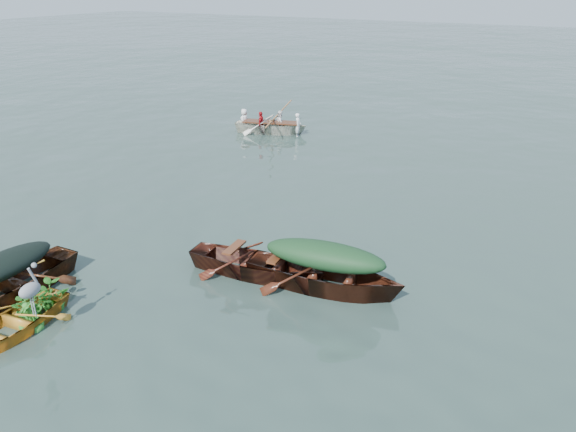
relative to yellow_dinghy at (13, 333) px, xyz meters
name	(u,v)px	position (x,y,z in m)	size (l,w,h in m)	color
ground	(208,300)	(2.24, 2.48, 0.00)	(140.00, 140.00, 0.00)	#33473F
yellow_dinghy	(13,333)	(0.00, 0.00, 0.00)	(1.20, 2.76, 0.72)	#C28026
dark_covered_boat	(7,299)	(-1.07, 0.66, 0.00)	(1.49, 4.02, 1.03)	#562F14
green_tarp_boat	(324,289)	(3.98, 3.90, 0.00)	(1.35, 4.33, 1.01)	#431D0F
open_wooden_boat	(256,276)	(2.54, 3.72, 0.00)	(1.25, 4.00, 0.91)	#512414
rowed_boat	(271,133)	(-2.95, 13.49, 0.00)	(1.17, 3.90, 0.91)	white
green_tarp_cover	(325,254)	(3.98, 3.90, 0.76)	(0.74, 2.38, 0.52)	#193E1B
thwart_benches	(256,255)	(2.54, 3.72, 0.48)	(0.75, 2.00, 0.04)	#542813
heron	(31,297)	(0.54, 0.11, 0.82)	(0.28, 0.40, 0.92)	gray
dinghy_weeds	(33,285)	(-0.03, 0.55, 0.66)	(0.70, 0.90, 0.60)	#26681B
rowers	(271,112)	(-2.95, 13.49, 0.83)	(1.05, 2.73, 0.76)	white
oars	(271,121)	(-2.95, 13.49, 0.48)	(2.60, 0.60, 0.06)	#9F693C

